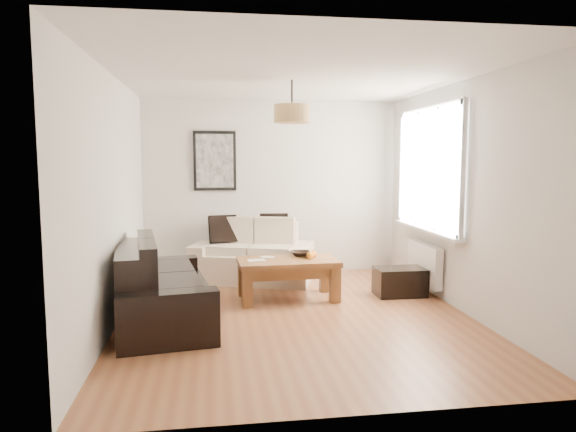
{
  "coord_description": "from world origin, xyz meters",
  "views": [
    {
      "loc": [
        -0.89,
        -5.47,
        1.73
      ],
      "look_at": [
        0.0,
        0.6,
        1.05
      ],
      "focal_mm": 32.24,
      "sensor_mm": 36.0,
      "label": 1
    }
  ],
  "objects": [
    {
      "name": "wall_left",
      "position": [
        -1.9,
        0.0,
        1.3
      ],
      "size": [
        0.04,
        4.5,
        2.6
      ],
      "primitive_type": null,
      "color": "silver",
      "rests_on": "floor"
    },
    {
      "name": "ottoman",
      "position": [
        1.45,
        0.69,
        0.18
      ],
      "size": [
        0.62,
        0.4,
        0.35
      ],
      "primitive_type": "cube",
      "rotation": [
        0.0,
        0.0,
        -0.01
      ],
      "color": "black",
      "rests_on": "floor"
    },
    {
      "name": "wall_right",
      "position": [
        1.9,
        0.0,
        1.3
      ],
      "size": [
        0.04,
        4.5,
        2.6
      ],
      "primitive_type": null,
      "color": "silver",
      "rests_on": "floor"
    },
    {
      "name": "wall_front",
      "position": [
        0.0,
        -2.25,
        1.3
      ],
      "size": [
        3.8,
        0.04,
        2.6
      ],
      "primitive_type": null,
      "color": "silver",
      "rests_on": "floor"
    },
    {
      "name": "papers",
      "position": [
        -0.37,
        0.7,
        0.5
      ],
      "size": [
        0.23,
        0.18,
        0.01
      ],
      "primitive_type": "cube",
      "rotation": [
        0.0,
        0.0,
        0.12
      ],
      "color": "silver",
      "rests_on": "coffee_table"
    },
    {
      "name": "orange_c",
      "position": [
        0.3,
        0.78,
        0.54
      ],
      "size": [
        0.1,
        0.1,
        0.08
      ],
      "primitive_type": "sphere",
      "rotation": [
        0.0,
        0.0,
        -0.26
      ],
      "color": "orange",
      "rests_on": "fruit_bowl"
    },
    {
      "name": "window_bay",
      "position": [
        1.86,
        0.8,
        1.6
      ],
      "size": [
        0.14,
        1.9,
        1.6
      ],
      "primitive_type": null,
      "color": "white",
      "rests_on": "wall_right"
    },
    {
      "name": "loveseat_cream",
      "position": [
        -0.34,
        1.78,
        0.41
      ],
      "size": [
        1.86,
        1.38,
        0.83
      ],
      "primitive_type": null,
      "rotation": [
        0.0,
        0.0,
        -0.32
      ],
      "color": "beige",
      "rests_on": "floor"
    },
    {
      "name": "pendant_shade",
      "position": [
        0.0,
        0.3,
        2.23
      ],
      "size": [
        0.4,
        0.4,
        0.2
      ],
      "primitive_type": "cylinder",
      "color": "tan",
      "rests_on": "ceiling"
    },
    {
      "name": "cushion_right",
      "position": [
        -0.01,
        1.98,
        0.73
      ],
      "size": [
        0.41,
        0.15,
        0.41
      ],
      "primitive_type": "cube",
      "rotation": [
        0.0,
        0.0,
        -0.05
      ],
      "color": "black",
      "rests_on": "loveseat_cream"
    },
    {
      "name": "wall_back",
      "position": [
        0.0,
        2.25,
        1.3
      ],
      "size": [
        3.8,
        0.04,
        2.6
      ],
      "primitive_type": null,
      "color": "silver",
      "rests_on": "floor"
    },
    {
      "name": "poster",
      "position": [
        -0.85,
        2.22,
        1.7
      ],
      "size": [
        0.62,
        0.04,
        0.87
      ],
      "primitive_type": null,
      "color": "black",
      "rests_on": "wall_back"
    },
    {
      "name": "ceiling",
      "position": [
        0.0,
        0.0,
        2.6
      ],
      "size": [
        3.8,
        4.5,
        0.0
      ],
      "primitive_type": null,
      "color": "white",
      "rests_on": "floor"
    },
    {
      "name": "coffee_table",
      "position": [
        0.02,
        0.73,
        0.25
      ],
      "size": [
        1.25,
        0.71,
        0.5
      ],
      "primitive_type": null,
      "rotation": [
        0.0,
        0.0,
        0.04
      ],
      "color": "brown",
      "rests_on": "floor"
    },
    {
      "name": "orange_b",
      "position": [
        0.35,
        0.82,
        0.54
      ],
      "size": [
        0.11,
        0.11,
        0.09
      ],
      "primitive_type": "sphere",
      "rotation": [
        0.0,
        0.0,
        0.32
      ],
      "color": "orange",
      "rests_on": "fruit_bowl"
    },
    {
      "name": "radiator",
      "position": [
        1.82,
        0.8,
        0.38
      ],
      "size": [
        0.1,
        0.9,
        0.52
      ],
      "primitive_type": "cube",
      "color": "white",
      "rests_on": "wall_right"
    },
    {
      "name": "cushion_left",
      "position": [
        -0.75,
        1.98,
        0.72
      ],
      "size": [
        0.41,
        0.2,
        0.39
      ],
      "primitive_type": "cube",
      "rotation": [
        0.0,
        0.0,
        0.21
      ],
      "color": "black",
      "rests_on": "loveseat_cream"
    },
    {
      "name": "floor",
      "position": [
        0.0,
        0.0,
        0.0
      ],
      "size": [
        4.5,
        4.5,
        0.0
      ],
      "primitive_type": "plane",
      "color": "brown",
      "rests_on": "ground"
    },
    {
      "name": "fruit_bowl",
      "position": [
        0.2,
        0.92,
        0.53
      ],
      "size": [
        0.26,
        0.26,
        0.06
      ],
      "primitive_type": "imported",
      "rotation": [
        0.0,
        0.0,
        -0.06
      ],
      "color": "black",
      "rests_on": "coffee_table"
    },
    {
      "name": "orange_a",
      "position": [
        0.3,
        0.74,
        0.54
      ],
      "size": [
        0.09,
        0.09,
        0.09
      ],
      "primitive_type": "sphere",
      "rotation": [
        0.0,
        0.0,
        -0.04
      ],
      "color": "orange",
      "rests_on": "fruit_bowl"
    },
    {
      "name": "sofa_leather",
      "position": [
        -1.43,
        0.03,
        0.41
      ],
      "size": [
        1.19,
        2.01,
        0.82
      ],
      "primitive_type": null,
      "rotation": [
        0.0,
        0.0,
        1.72
      ],
      "color": "black",
      "rests_on": "floor"
    }
  ]
}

